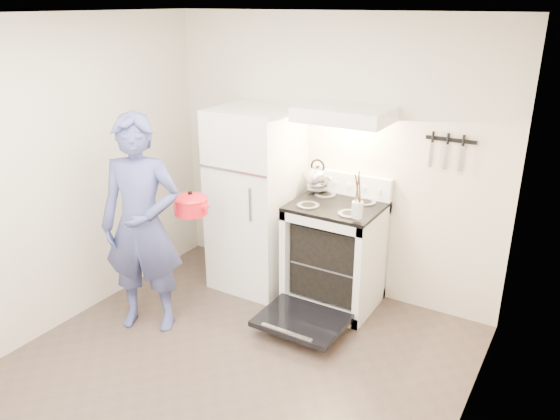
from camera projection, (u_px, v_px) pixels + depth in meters
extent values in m
plane|color=#4B3D33|center=(215.00, 384.00, 3.92)|extent=(3.60, 3.60, 0.00)
cube|color=beige|center=(330.00, 158.00, 4.91)|extent=(3.20, 0.02, 2.50)
cube|color=white|center=(256.00, 200.00, 5.05)|extent=(0.70, 0.70, 1.70)
cube|color=white|center=(335.00, 256.00, 4.82)|extent=(0.76, 0.65, 0.92)
cube|color=black|center=(337.00, 206.00, 4.65)|extent=(0.76, 0.65, 0.03)
cube|color=white|center=(351.00, 184.00, 4.84)|extent=(0.76, 0.07, 0.20)
cube|color=black|center=(302.00, 320.00, 4.47)|extent=(0.70, 0.54, 0.04)
cube|color=gray|center=(335.00, 258.00, 4.83)|extent=(0.60, 0.52, 0.01)
cube|color=white|center=(344.00, 114.00, 4.43)|extent=(0.76, 0.50, 0.12)
cube|color=black|center=(451.00, 140.00, 4.29)|extent=(0.40, 0.02, 0.03)
cylinder|color=#8F6B4A|center=(328.00, 259.00, 4.79)|extent=(0.29, 0.29, 0.02)
cylinder|color=silver|center=(357.00, 210.00, 4.26)|extent=(0.11, 0.11, 0.13)
imported|color=navy|center=(142.00, 226.00, 4.34)|extent=(0.78, 0.66, 1.80)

